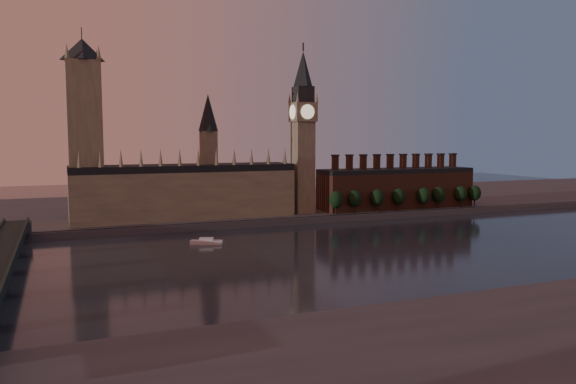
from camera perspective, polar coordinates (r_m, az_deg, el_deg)
name	(u,v)px	position (r m, az deg, el deg)	size (l,w,h in m)	color
ground	(379,252)	(260.23, 9.26, -6.05)	(900.00, 900.00, 0.00)	black
north_bank	(254,205)	(420.28, -3.46, -1.30)	(900.00, 182.00, 4.00)	#4A494F
palace_of_westminster	(186,189)	(340.73, -10.36, 0.34)	(130.00, 30.30, 74.00)	gray
victoria_tower	(85,125)	(332.75, -19.95, 6.43)	(24.00, 24.00, 108.00)	gray
big_ben	(303,130)	(357.40, 1.53, 6.32)	(15.00, 15.00, 107.00)	gray
chimney_block	(396,188)	(392.22, 10.93, 0.44)	(110.00, 25.00, 37.00)	brown
embankment_tree_0	(336,200)	(351.27, 4.91, -0.77)	(8.60, 8.60, 14.88)	black
embankment_tree_1	(355,199)	(358.70, 6.80, -0.66)	(8.60, 8.60, 14.88)	black
embankment_tree_2	(377,198)	(366.16, 9.05, -0.57)	(8.60, 8.60, 14.88)	black
embankment_tree_3	(399,196)	(375.95, 11.18, -0.44)	(8.60, 8.60, 14.88)	black
embankment_tree_4	(424,195)	(386.15, 13.62, -0.34)	(8.60, 8.60, 14.88)	black
embankment_tree_5	(439,195)	(394.68, 15.08, -0.25)	(8.60, 8.60, 14.88)	black
embankment_tree_6	(461,194)	(405.95, 17.13, -0.15)	(8.60, 8.60, 14.88)	black
embankment_tree_7	(475,193)	(412.70, 18.44, -0.10)	(8.60, 8.60, 14.88)	black
river_boat	(207,242)	(278.93, -8.28, -5.01)	(16.19, 10.38, 3.14)	silver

